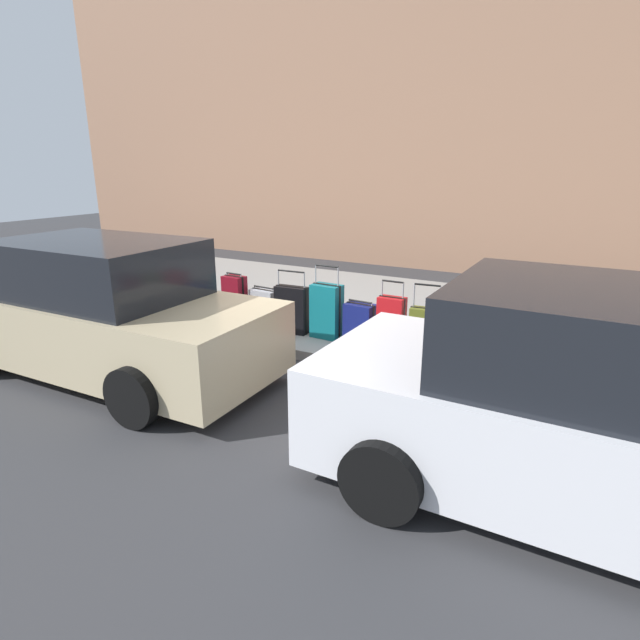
{
  "coord_description": "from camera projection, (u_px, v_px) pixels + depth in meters",
  "views": [
    {
      "loc": [
        -3.86,
        5.51,
        2.56
      ],
      "look_at": [
        -0.84,
        0.11,
        0.66
      ],
      "focal_mm": 28.78,
      "sensor_mm": 36.0,
      "label": 1
    }
  ],
  "objects": [
    {
      "name": "sidewalk_curb",
      "position": [
        350.0,
        307.0,
        9.22
      ],
      "size": [
        18.0,
        5.0,
        0.14
      ],
      "primitive_type": "cube",
      "color": "gray",
      "rests_on": "ground_plane"
    },
    {
      "name": "suitcase_navy_5",
      "position": [
        360.0,
        324.0,
        7.13
      ],
      "size": [
        0.44,
        0.29,
        0.62
      ],
      "color": "navy",
      "rests_on": "sidewalk_curb"
    },
    {
      "name": "suitcase_black_7",
      "position": [
        292.0,
        310.0,
        7.55
      ],
      "size": [
        0.5,
        0.23,
        0.94
      ],
      "color": "black",
      "rests_on": "sidewalk_curb"
    },
    {
      "name": "suitcase_teal_6",
      "position": [
        327.0,
        311.0,
        7.32
      ],
      "size": [
        0.44,
        0.28,
        1.07
      ],
      "color": "#0F606B",
      "rests_on": "sidewalk_curb"
    },
    {
      "name": "suitcase_maroon_2",
      "position": [
        467.0,
        342.0,
        6.44
      ],
      "size": [
        0.5,
        0.21,
        0.58
      ],
      "color": "maroon",
      "rests_on": "sidewalk_curb"
    },
    {
      "name": "parked_car_beige_1",
      "position": [
        102.0,
        312.0,
        6.36
      ],
      "size": [
        4.59,
        2.06,
        1.68
      ],
      "color": "tan",
      "rests_on": "ground_plane"
    },
    {
      "name": "suitcase_black_0",
      "position": [
        565.0,
        358.0,
        5.87
      ],
      "size": [
        0.44,
        0.21,
        0.62
      ],
      "color": "black",
      "rests_on": "sidewalk_curb"
    },
    {
      "name": "bollard_post",
      "position": [
        168.0,
        285.0,
        8.54
      ],
      "size": [
        0.17,
        0.17,
        0.94
      ],
      "primitive_type": "cylinder",
      "color": "#333338",
      "rests_on": "sidewalk_curb"
    },
    {
      "name": "parked_car_white_0",
      "position": [
        603.0,
        412.0,
        3.79
      ],
      "size": [
        4.35,
        2.11,
        1.72
      ],
      "color": "silver",
      "rests_on": "ground_plane"
    },
    {
      "name": "suitcase_olive_3",
      "position": [
        425.0,
        332.0,
        6.62
      ],
      "size": [
        0.4,
        0.23,
        0.97
      ],
      "color": "#59601E",
      "rests_on": "sidewalk_curb"
    },
    {
      "name": "suitcase_silver_1",
      "position": [
        515.0,
        346.0,
        6.09
      ],
      "size": [
        0.49,
        0.24,
        0.99
      ],
      "color": "#9EA0A8",
      "rests_on": "sidewalk_curb"
    },
    {
      "name": "suitcase_maroon_9",
      "position": [
        235.0,
        299.0,
        8.03
      ],
      "size": [
        0.36,
        0.25,
        0.8
      ],
      "color": "maroon",
      "rests_on": "sidewalk_curb"
    },
    {
      "name": "building_facade_sidewalk_side",
      "position": [
        458.0,
        35.0,
        12.45
      ],
      "size": [
        24.0,
        3.0,
        11.06
      ],
      "primitive_type": "cube",
      "color": "#936B51",
      "rests_on": "ground_plane"
    },
    {
      "name": "ground_plane",
      "position": [
        271.0,
        354.0,
        7.15
      ],
      "size": [
        40.0,
        40.0,
        0.0
      ],
      "primitive_type": "plane",
      "color": "#333335"
    },
    {
      "name": "fire_hydrant",
      "position": [
        206.0,
        290.0,
        8.35
      ],
      "size": [
        0.39,
        0.21,
        0.83
      ],
      "color": "#99999E",
      "rests_on": "sidewalk_curb"
    },
    {
      "name": "suitcase_red_4",
      "position": [
        391.0,
        324.0,
        6.83
      ],
      "size": [
        0.36,
        0.22,
        0.96
      ],
      "color": "red",
      "rests_on": "sidewalk_curb"
    },
    {
      "name": "suitcase_silver_8",
      "position": [
        264.0,
        308.0,
        7.91
      ],
      "size": [
        0.46,
        0.26,
        0.62
      ],
      "color": "#9EA0A8",
      "rests_on": "sidewalk_curb"
    }
  ]
}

